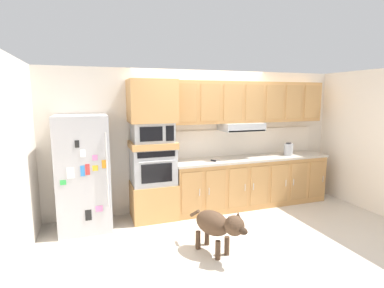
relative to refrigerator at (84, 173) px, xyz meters
name	(u,v)px	position (x,y,z in m)	size (l,w,h in m)	color
ground_plane	(225,227)	(2.06, -0.68, -0.88)	(9.60, 9.60, 0.00)	beige
back_kitchen_wall	(200,139)	(2.06, 0.43, 0.37)	(6.20, 0.12, 2.50)	silver
side_panel_left	(16,162)	(-0.74, -0.68, 0.37)	(0.12, 7.10, 2.50)	silver
side_panel_right	(366,140)	(4.86, -0.68, 0.37)	(0.12, 7.10, 2.50)	white
refrigerator	(84,173)	(0.00, 0.00, 0.00)	(0.76, 0.73, 1.76)	#ADADB2
oven_base_cabinet	(154,200)	(1.09, 0.07, -0.58)	(0.74, 0.62, 0.60)	tan
built_in_oven	(153,166)	(1.09, 0.07, 0.02)	(0.70, 0.62, 0.60)	#A8AAAF
appliance_mid_shelf	(153,145)	(1.09, 0.07, 0.37)	(0.74, 0.62, 0.10)	tan
microwave	(152,132)	(1.09, 0.07, 0.58)	(0.64, 0.54, 0.32)	#A8AAAF
appliance_upper_cabinet	(152,101)	(1.09, 0.07, 1.08)	(0.74, 0.62, 0.68)	tan
lower_cabinet_run	(251,182)	(2.94, 0.07, -0.44)	(2.97, 0.63, 0.88)	tan
countertop_slab	(251,158)	(2.94, 0.07, 0.02)	(3.01, 0.64, 0.04)	#BCB2A3
backsplash_panel	(244,142)	(2.94, 0.36, 0.29)	(3.01, 0.02, 0.50)	white
upper_cabinet_with_hood	(249,104)	(2.93, 0.19, 1.02)	(2.97, 0.48, 0.88)	tan
screwdriver	(214,160)	(2.13, -0.04, 0.05)	(0.16, 0.16, 0.03)	black
electric_kettle	(288,149)	(3.71, 0.02, 0.15)	(0.17, 0.17, 0.24)	#A8AAAF
dog	(217,225)	(1.61, -1.40, -0.48)	(0.51, 0.94, 0.63)	#473323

